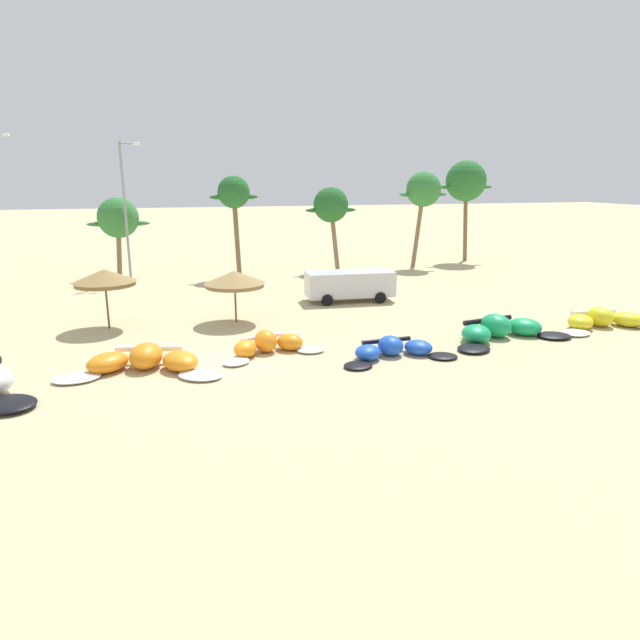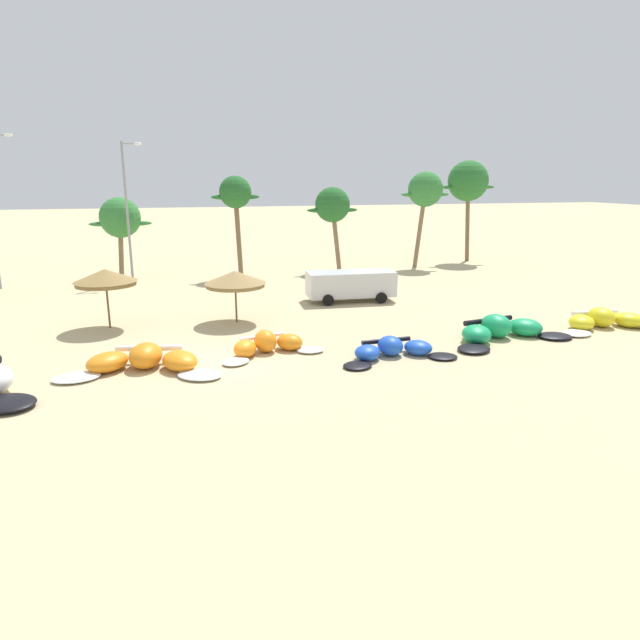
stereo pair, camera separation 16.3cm
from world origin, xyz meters
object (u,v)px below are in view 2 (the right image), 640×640
object	(u,v)px
kite_left_of_center	(268,345)
kite_right_of_center	(501,330)
kite_right	(605,321)
lamppost_west_center	(128,206)
palm_center_right	(425,191)
palm_right_of_gap	(468,182)
beach_umbrella_middle	(235,279)
palm_center_left	(333,206)
kite_center	(393,350)
kite_left	(144,361)
palm_left_of_gap	(235,195)
beach_umbrella_near_van	(105,277)
parked_van	(349,284)
palm_left	(120,218)

from	to	relation	value
kite_left_of_center	kite_right_of_center	xyz separation A→B (m)	(11.06, -0.71, 0.05)
kite_right	lamppost_west_center	world-z (taller)	lamppost_west_center
palm_center_right	palm_right_of_gap	bearing A→B (deg)	22.56
beach_umbrella_middle	palm_center_left	world-z (taller)	palm_center_left
palm_center_left	palm_center_right	bearing A→B (deg)	0.90
kite_center	kite_right	world-z (taller)	kite_right
kite_left	palm_left_of_gap	xyz separation A→B (m)	(6.31, 20.71, 5.83)
kite_left	palm_left_of_gap	world-z (taller)	palm_left_of_gap
kite_right	palm_center_right	world-z (taller)	palm_center_right
kite_right	kite_center	bearing A→B (deg)	-172.87
beach_umbrella_near_van	parked_van	xyz separation A→B (m)	(13.73, 2.87, -1.52)
kite_left_of_center	lamppost_west_center	size ratio (longest dim) A/B	0.48
beach_umbrella_middle	lamppost_west_center	xyz separation A→B (m)	(-5.87, 14.32, 3.15)
palm_right_of_gap	palm_left_of_gap	bearing A→B (deg)	-171.99
kite_right_of_center	palm_right_of_gap	world-z (taller)	palm_right_of_gap
kite_right_of_center	palm_left_of_gap	distance (m)	23.50
parked_van	palm_left	distance (m)	19.27
palm_left_of_gap	lamppost_west_center	xyz separation A→B (m)	(-7.72, 0.28, -0.75)
kite_left	kite_right_of_center	bearing A→B (deg)	0.60
kite_left	beach_umbrella_middle	size ratio (longest dim) A/B	2.05
kite_left_of_center	palm_center_right	distance (m)	27.48
kite_left_of_center	kite_right	bearing A→B (deg)	-1.28
kite_left	parked_van	size ratio (longest dim) A/B	1.20
palm_left	palm_center_right	bearing A→B (deg)	-3.12
parked_van	lamppost_west_center	size ratio (longest dim) A/B	0.55
lamppost_west_center	kite_center	bearing A→B (deg)	-62.27
kite_left	palm_center_right	size ratio (longest dim) A/B	0.82
kite_left	kite_left_of_center	size ratio (longest dim) A/B	1.37
beach_umbrella_middle	palm_left	distance (m)	17.62
kite_left_of_center	beach_umbrella_middle	xyz separation A→B (m)	(-0.65, 5.79, 1.95)
kite_left	beach_umbrella_middle	distance (m)	8.26
kite_right	palm_right_of_gap	world-z (taller)	palm_right_of_gap
kite_center	lamppost_west_center	size ratio (longest dim) A/B	0.54
palm_left	palm_right_of_gap	world-z (taller)	palm_right_of_gap
kite_left	kite_right	world-z (taller)	same
beach_umbrella_middle	parked_van	distance (m)	8.18
beach_umbrella_middle	palm_left	xyz separation A→B (m)	(-6.64, 16.18, 2.15)
kite_left_of_center	kite_right_of_center	size ratio (longest dim) A/B	0.71
kite_center	palm_center_left	world-z (taller)	palm_center_left
beach_umbrella_near_van	lamppost_west_center	world-z (taller)	lamppost_west_center
beach_umbrella_near_van	parked_van	bearing A→B (deg)	11.82
kite_right	palm_center_right	xyz separation A→B (m)	(-0.15, 21.03, 6.01)
kite_right_of_center	palm_left	bearing A→B (deg)	128.97
kite_left_of_center	beach_umbrella_near_van	size ratio (longest dim) A/B	1.56
kite_center	beach_umbrella_middle	bearing A→B (deg)	126.50
kite_left_of_center	palm_left_of_gap	xyz separation A→B (m)	(1.20, 19.83, 5.84)
kite_center	lamppost_west_center	xyz separation A→B (m)	(-11.58, 22.03, 5.14)
kite_left_of_center	palm_center_left	distance (m)	22.93
kite_left_of_center	palm_left_of_gap	bearing A→B (deg)	86.54
palm_left_of_gap	palm_center_right	distance (m)	15.94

